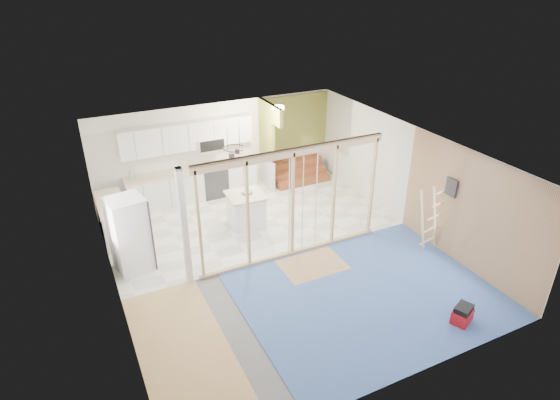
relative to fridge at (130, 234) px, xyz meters
name	(u,v)px	position (x,y,z in m)	size (l,w,h in m)	color
room	(280,207)	(3.02, -1.05, 0.46)	(7.01, 8.01, 2.61)	slate
floor_overlays	(282,255)	(3.10, -0.99, -0.83)	(7.00, 8.00, 0.03)	white
stud_frame	(270,197)	(2.78, -1.05, 0.75)	(4.66, 0.14, 2.60)	tan
base_cabinets	(171,194)	(1.42, 2.31, -0.37)	(4.45, 2.24, 0.93)	white
upper_cabinets	(190,137)	(2.18, 2.76, 0.98)	(3.60, 0.41, 0.85)	white
green_partition	(288,152)	(5.07, 2.61, 0.10)	(2.25, 1.51, 2.60)	olive
pot_rack	(234,150)	(2.72, 0.84, 1.15)	(0.52, 0.52, 0.72)	black
sheathing_panel	(471,213)	(6.50, -3.05, 0.46)	(0.02, 4.00, 2.60)	tan
electrical_panel	(451,187)	(6.45, -2.45, 0.81)	(0.04, 0.30, 0.40)	#333337
ceiling_light	(278,108)	(4.42, 1.95, 1.70)	(0.32, 0.32, 0.08)	#FFEABF
fridge	(130,234)	(0.00, 0.00, 0.00)	(0.85, 0.82, 1.68)	white
island	(246,210)	(2.90, 0.65, -0.41)	(0.94, 0.94, 0.87)	white
bowl	(247,192)	(2.97, 0.70, 0.06)	(0.27, 0.27, 0.07)	silver
soap_bottle_a	(131,173)	(0.52, 2.67, 0.26)	(0.13, 0.13, 0.34)	#A2AAB5
soap_bottle_b	(242,156)	(3.64, 2.73, 0.19)	(0.09, 0.09, 0.19)	silver
toolbox	(462,315)	(5.11, -4.45, -0.66)	(0.48, 0.43, 0.37)	#9E0E14
ladder	(430,219)	(6.21, -2.23, -0.02)	(0.87, 0.04, 1.61)	beige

